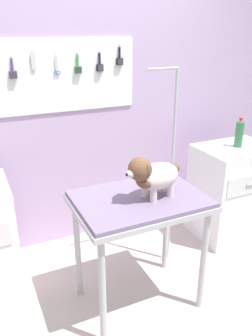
% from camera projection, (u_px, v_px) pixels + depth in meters
% --- Properties ---
extents(ground, '(4.40, 4.00, 0.04)m').
position_uv_depth(ground, '(155.00, 321.00, 2.40)').
color(ground, '#BBACA2').
extents(rear_wall_panel, '(4.00, 0.11, 2.30)m').
position_uv_depth(rear_wall_panel, '(87.00, 115.00, 3.03)').
color(rear_wall_panel, '#B79AC3').
rests_on(rear_wall_panel, ground).
extents(grooming_table, '(0.86, 0.61, 0.85)m').
position_uv_depth(grooming_table, '(140.00, 210.00, 2.29)').
color(grooming_table, '#B7B7BC').
rests_on(grooming_table, ground).
extents(grooming_arm, '(0.29, 0.11, 1.62)m').
position_uv_depth(grooming_arm, '(171.00, 180.00, 2.73)').
color(grooming_arm, '#B7B7BC').
rests_on(grooming_arm, ground).
extents(dog, '(0.42, 0.23, 0.30)m').
position_uv_depth(dog, '(153.00, 175.00, 2.17)').
color(dog, silver).
rests_on(dog, grooming_table).
extents(cabinet_right, '(0.68, 0.54, 0.88)m').
position_uv_depth(cabinet_right, '(232.00, 191.00, 3.26)').
color(cabinet_right, white).
rests_on(cabinet_right, ground).
extents(soda_bottle, '(0.07, 0.07, 0.26)m').
position_uv_depth(soda_bottle, '(239.00, 134.00, 3.07)').
color(soda_bottle, '#336C41').
rests_on(soda_bottle, cabinet_right).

